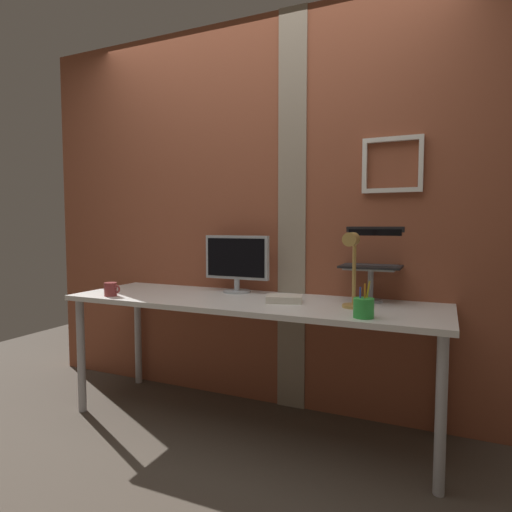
% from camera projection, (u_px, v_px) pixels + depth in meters
% --- Properties ---
extents(ground_plane, '(6.00, 6.00, 0.00)m').
position_uv_depth(ground_plane, '(233.00, 425.00, 2.55)').
color(ground_plane, '#4C4238').
extents(brick_wall_back, '(3.50, 0.16, 2.54)m').
position_uv_depth(brick_wall_back, '(263.00, 214.00, 2.87)').
color(brick_wall_back, brown).
rests_on(brick_wall_back, ground_plane).
extents(desk, '(2.22, 0.67, 0.75)m').
position_uv_depth(desk, '(249.00, 311.00, 2.52)').
color(desk, white).
rests_on(desk, ground_plane).
extents(monitor, '(0.44, 0.18, 0.37)m').
position_uv_depth(monitor, '(237.00, 260.00, 2.77)').
color(monitor, '#ADB2B7').
rests_on(monitor, desk).
extents(laptop_stand, '(0.28, 0.22, 0.20)m').
position_uv_depth(laptop_stand, '(371.00, 279.00, 2.44)').
color(laptop_stand, gray).
rests_on(laptop_stand, desk).
extents(laptop, '(0.34, 0.28, 0.23)m').
position_uv_depth(laptop, '(373.00, 256.00, 2.49)').
color(laptop, black).
rests_on(laptop, laptop_stand).
extents(desk_lamp, '(0.12, 0.20, 0.40)m').
position_uv_depth(desk_lamp, '(352.00, 262.00, 2.21)').
color(desk_lamp, tan).
rests_on(desk_lamp, desk).
extents(pen_cup, '(0.10, 0.10, 0.17)m').
position_uv_depth(pen_cup, '(364.00, 308.00, 2.02)').
color(pen_cup, green).
rests_on(pen_cup, desk).
extents(coffee_mug, '(0.11, 0.08, 0.08)m').
position_uv_depth(coffee_mug, '(111.00, 289.00, 2.64)').
color(coffee_mug, maroon).
rests_on(coffee_mug, desk).
extents(paper_clutter_stack, '(0.23, 0.19, 0.04)m').
position_uv_depth(paper_clutter_stack, '(284.00, 299.00, 2.43)').
color(paper_clutter_stack, silver).
rests_on(paper_clutter_stack, desk).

